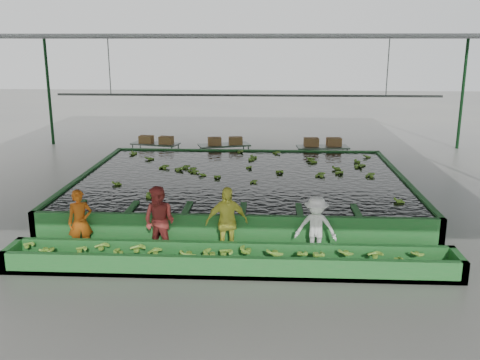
# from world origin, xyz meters

# --- Properties ---
(ground) EXTENTS (80.00, 80.00, 0.00)m
(ground) POSITION_xyz_m (0.00, 0.00, 0.00)
(ground) COLOR gray
(ground) RESTS_ON ground
(shed_roof) EXTENTS (20.00, 22.00, 0.04)m
(shed_roof) POSITION_xyz_m (0.00, 0.00, 5.00)
(shed_roof) COLOR slate
(shed_roof) RESTS_ON shed_posts
(shed_posts) EXTENTS (20.00, 22.00, 5.00)m
(shed_posts) POSITION_xyz_m (0.00, 0.00, 2.50)
(shed_posts) COLOR black
(shed_posts) RESTS_ON ground
(flotation_tank) EXTENTS (10.00, 8.00, 0.90)m
(flotation_tank) POSITION_xyz_m (0.00, 1.50, 0.45)
(flotation_tank) COLOR #26702C
(flotation_tank) RESTS_ON ground
(tank_water) EXTENTS (9.70, 7.70, 0.00)m
(tank_water) POSITION_xyz_m (0.00, 1.50, 0.85)
(tank_water) COLOR black
(tank_water) RESTS_ON flotation_tank
(sorting_trough) EXTENTS (10.00, 1.00, 0.50)m
(sorting_trough) POSITION_xyz_m (0.00, -3.60, 0.25)
(sorting_trough) COLOR #26702C
(sorting_trough) RESTS_ON ground
(cableway_rail) EXTENTS (0.08, 0.08, 14.00)m
(cableway_rail) POSITION_xyz_m (0.00, 5.00, 3.00)
(cableway_rail) COLOR #59605B
(cableway_rail) RESTS_ON shed_roof
(rail_hanger_left) EXTENTS (0.04, 0.04, 2.00)m
(rail_hanger_left) POSITION_xyz_m (-5.00, 5.00, 4.00)
(rail_hanger_left) COLOR #59605B
(rail_hanger_left) RESTS_ON shed_roof
(rail_hanger_right) EXTENTS (0.04, 0.04, 2.00)m
(rail_hanger_right) POSITION_xyz_m (5.00, 5.00, 4.00)
(rail_hanger_right) COLOR #59605B
(rail_hanger_right) RESTS_ON shed_roof
(worker_a) EXTENTS (0.67, 0.57, 1.57)m
(worker_a) POSITION_xyz_m (-3.61, -2.80, 0.79)
(worker_a) COLOR #BB5210
(worker_a) RESTS_ON ground
(worker_b) EXTENTS (0.99, 0.89, 1.68)m
(worker_b) POSITION_xyz_m (-1.72, -2.80, 0.84)
(worker_b) COLOR #AB3833
(worker_b) RESTS_ON ground
(worker_c) EXTENTS (1.07, 0.68, 1.70)m
(worker_c) POSITION_xyz_m (-0.14, -2.80, 0.85)
(worker_c) COLOR #F3F250
(worker_c) RESTS_ON ground
(worker_d) EXTENTS (1.05, 0.71, 1.50)m
(worker_d) POSITION_xyz_m (1.93, -2.80, 0.75)
(worker_d) COLOR white
(worker_d) RESTS_ON ground
(packing_table_left) EXTENTS (2.05, 1.20, 0.87)m
(packing_table_left) POSITION_xyz_m (-3.80, 6.73, 0.44)
(packing_table_left) COLOR #59605B
(packing_table_left) RESTS_ON ground
(packing_table_mid) EXTENTS (2.16, 1.40, 0.92)m
(packing_table_mid) POSITION_xyz_m (-0.94, 6.38, 0.46)
(packing_table_mid) COLOR #59605B
(packing_table_mid) RESTS_ON ground
(packing_table_right) EXTENTS (2.06, 0.99, 0.91)m
(packing_table_right) POSITION_xyz_m (2.95, 6.21, 0.45)
(packing_table_right) COLOR #59605B
(packing_table_right) RESTS_ON ground
(box_stack_left) EXTENTS (1.44, 0.60, 0.30)m
(box_stack_left) POSITION_xyz_m (-3.74, 6.65, 0.88)
(box_stack_left) COLOR olive
(box_stack_left) RESTS_ON packing_table_left
(box_stack_mid) EXTENTS (1.41, 0.59, 0.29)m
(box_stack_mid) POSITION_xyz_m (-0.90, 6.33, 0.92)
(box_stack_mid) COLOR olive
(box_stack_mid) RESTS_ON packing_table_mid
(box_stack_right) EXTENTS (1.48, 0.53, 0.31)m
(box_stack_right) POSITION_xyz_m (2.95, 6.31, 0.91)
(box_stack_right) COLOR olive
(box_stack_right) RESTS_ON packing_table_right
(floating_bananas) EXTENTS (8.68, 5.92, 0.12)m
(floating_bananas) POSITION_xyz_m (0.00, 2.30, 0.85)
(floating_bananas) COLOR #70AA2E
(floating_bananas) RESTS_ON tank_water
(trough_bananas) EXTENTS (9.37, 0.62, 0.12)m
(trough_bananas) POSITION_xyz_m (0.00, -3.60, 0.40)
(trough_bananas) COLOR #70AA2E
(trough_bananas) RESTS_ON sorting_trough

